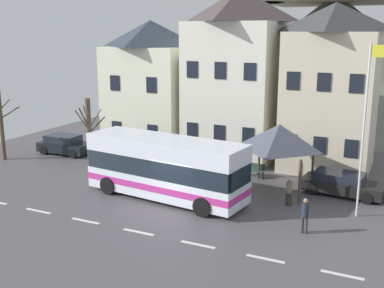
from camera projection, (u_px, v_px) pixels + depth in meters
name	position (u px, v px, depth m)	size (l,w,h in m)	color
ground_plane	(167.00, 213.00, 23.88)	(40.00, 60.00, 0.07)	#514D52
townhouse_00	(151.00, 86.00, 36.08)	(6.16, 5.23, 9.75)	silver
townhouse_01	(238.00, 74.00, 33.72)	(6.05, 6.88, 11.85)	silver
townhouse_02	(331.00, 88.00, 30.38)	(5.53, 5.33, 10.70)	beige
hilltop_castle	(331.00, 46.00, 50.01)	(32.58, 32.58, 21.89)	slate
transit_bus	(166.00, 168.00, 25.55)	(9.37, 3.62, 3.35)	white
bus_shelter	(279.00, 137.00, 26.59)	(3.60, 3.60, 3.86)	#473D33
parked_car_00	(130.00, 154.00, 32.58)	(4.31, 2.26, 1.34)	black
parked_car_01	(342.00, 184.00, 26.38)	(4.61, 2.28, 1.25)	black
parked_car_03	(65.00, 145.00, 35.21)	(4.06, 2.09, 1.40)	black
pedestrian_00	(305.00, 213.00, 21.19)	(0.32, 0.32, 1.66)	#38332D
pedestrian_01	(289.00, 191.00, 24.62)	(0.35, 0.31, 1.51)	#38332D
public_bench	(251.00, 169.00, 29.60)	(1.74, 0.48, 0.87)	#33473D
flagpole	(366.00, 121.00, 22.22)	(0.95, 0.10, 8.41)	silver
bare_tree_00	(1.00, 122.00, 33.14)	(1.90, 1.87, 5.50)	brown
bare_tree_01	(89.00, 136.00, 29.18)	(1.48, 2.05, 5.06)	brown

